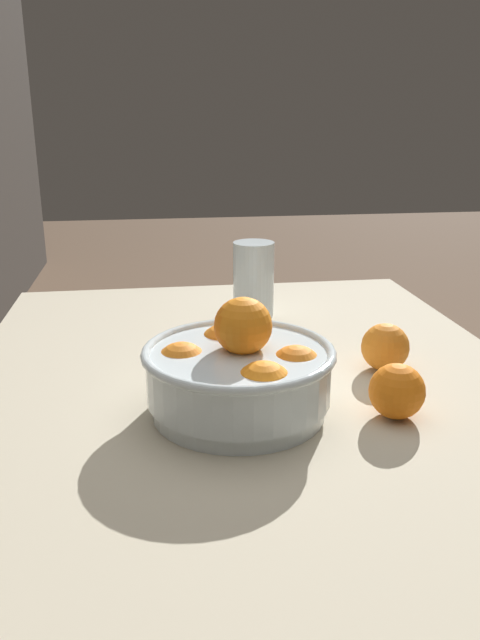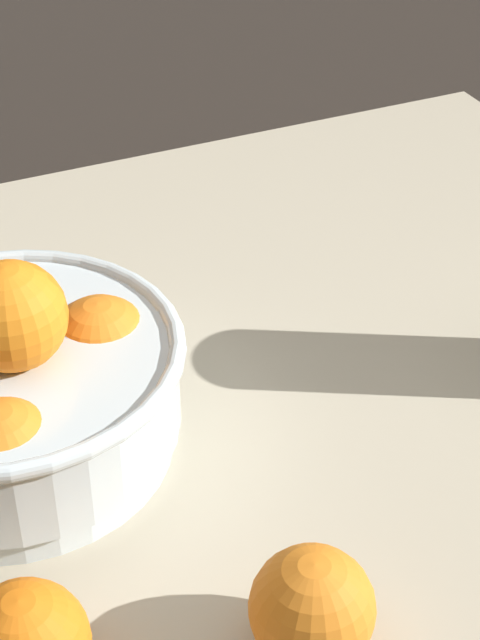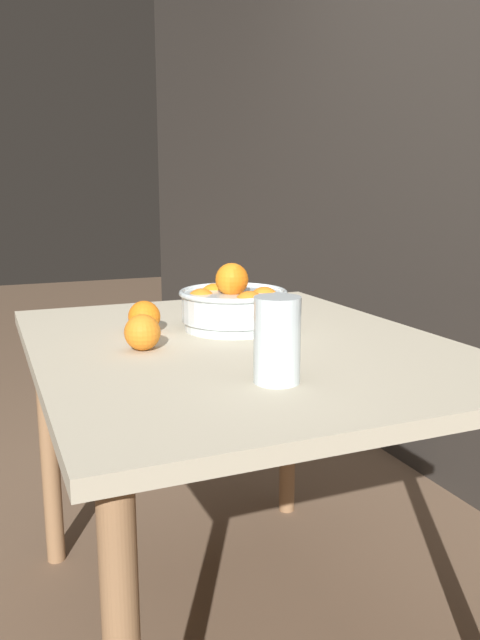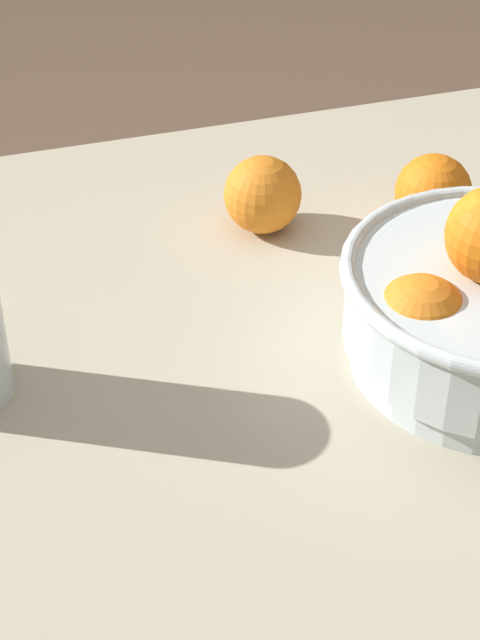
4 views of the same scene
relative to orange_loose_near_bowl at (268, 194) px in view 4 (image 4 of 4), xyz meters
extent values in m
cube|color=#B7AD93|center=(0.00, 0.21, -0.05)|extent=(1.06, 0.84, 0.03)
sphere|color=orange|center=(-0.04, 0.25, 0.02)|extent=(0.08, 0.08, 0.08)
sphere|color=orange|center=(-0.13, 0.17, 0.02)|extent=(0.07, 0.07, 0.07)
sphere|color=orange|center=(0.00, 0.00, 0.00)|extent=(0.07, 0.07, 0.07)
sphere|color=orange|center=(-0.15, 0.04, 0.00)|extent=(0.07, 0.07, 0.07)
camera|label=1|loc=(-0.84, 0.34, 0.33)|focal=35.00mm
camera|label=2|loc=(-0.19, -0.34, 0.48)|focal=60.00mm
camera|label=3|loc=(1.19, -0.29, 0.28)|focal=35.00mm
camera|label=4|loc=(0.28, 0.81, 0.51)|focal=60.00mm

